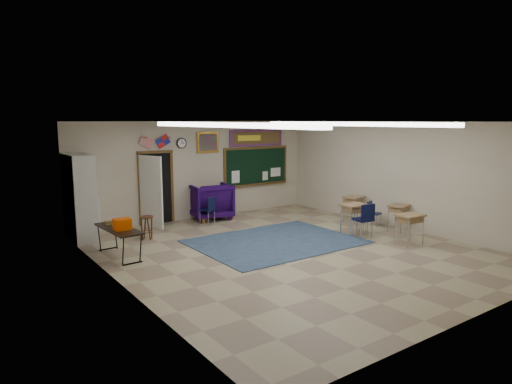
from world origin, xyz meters
TOP-DOWN VIEW (x-y plane):
  - floor at (0.00, 0.00)m, footprint 9.00×9.00m
  - back_wall at (0.00, 4.50)m, footprint 8.00×0.04m
  - front_wall at (0.00, -4.50)m, footprint 8.00×0.04m
  - left_wall at (-4.00, 0.00)m, footprint 0.04×9.00m
  - right_wall at (4.00, 0.00)m, footprint 0.04×9.00m
  - ceiling at (0.00, 0.00)m, footprint 8.00×9.00m
  - area_rug at (0.20, 0.80)m, footprint 4.00×3.00m
  - fluorescent_strips at (0.00, 0.00)m, footprint 3.86×6.00m
  - doorway at (-1.50, 4.35)m, footprint 1.10×0.89m
  - chalkboard at (2.20, 4.46)m, footprint 2.55×0.14m
  - bulletin_board at (2.20, 4.47)m, footprint 2.10×0.05m
  - framed_art_print at (0.35, 4.47)m, footprint 0.75×0.05m
  - wall_clock at (-0.55, 4.47)m, footprint 0.32×0.05m
  - wall_flags at (-1.40, 4.44)m, footprint 1.16×0.06m
  - storage_cabinet at (-3.71, 3.85)m, footprint 0.59×1.25m
  - wingback_armchair at (0.22, 4.15)m, footprint 1.37×1.40m
  - student_chair_reading at (-0.21, 3.58)m, footprint 0.54×0.54m
  - student_chair_desk_a at (2.30, -0.17)m, footprint 0.53×0.53m
  - student_chair_desk_b at (3.58, 0.53)m, footprint 0.46×0.46m
  - student_desk_front_left at (2.41, 0.22)m, footprint 0.73×0.58m
  - student_desk_front_right at (3.55, 1.30)m, footprint 0.73×0.61m
  - student_desk_back_left at (2.69, -1.32)m, footprint 0.67×0.52m
  - student_desk_back_right at (3.65, -0.25)m, footprint 0.72×0.61m
  - folding_table at (-3.43, 1.85)m, footprint 0.61×1.62m
  - wooden_stool at (-2.35, 2.91)m, footprint 0.34×0.34m

SIDE VIEW (x-z plane):
  - floor at x=0.00m, z-range 0.00..0.00m
  - area_rug at x=0.20m, z-range 0.00..0.02m
  - wooden_stool at x=-2.35m, z-range 0.01..0.62m
  - student_chair_desk_b at x=3.58m, z-range 0.00..0.72m
  - folding_table at x=-3.43m, z-range -0.09..0.81m
  - student_chair_reading at x=-0.21m, z-range 0.00..0.81m
  - student_desk_back_right at x=3.65m, z-range 0.04..0.78m
  - student_desk_back_left at x=2.69m, z-range 0.05..0.81m
  - student_desk_front_right at x=3.55m, z-range 0.05..0.82m
  - student_desk_front_left at x=2.41m, z-range 0.05..0.86m
  - student_chair_desk_a at x=2.30m, z-range 0.00..0.92m
  - wingback_armchair at x=0.22m, z-range 0.00..1.11m
  - doorway at x=-1.50m, z-range -0.02..2.14m
  - storage_cabinet at x=-3.71m, z-range 0.00..2.20m
  - chalkboard at x=2.20m, z-range 0.81..2.11m
  - back_wall at x=0.00m, z-range 0.00..3.00m
  - front_wall at x=0.00m, z-range 0.00..3.00m
  - left_wall at x=-4.00m, z-range 0.00..3.00m
  - right_wall at x=4.00m, z-range 0.00..3.00m
  - framed_art_print at x=0.35m, z-range 2.02..2.67m
  - wall_clock at x=-0.55m, z-range 2.19..2.51m
  - bulletin_board at x=2.20m, z-range 2.18..2.73m
  - wall_flags at x=-1.40m, z-range 2.13..2.83m
  - fluorescent_strips at x=0.00m, z-range 2.89..2.99m
  - ceiling at x=0.00m, z-range 2.98..3.02m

